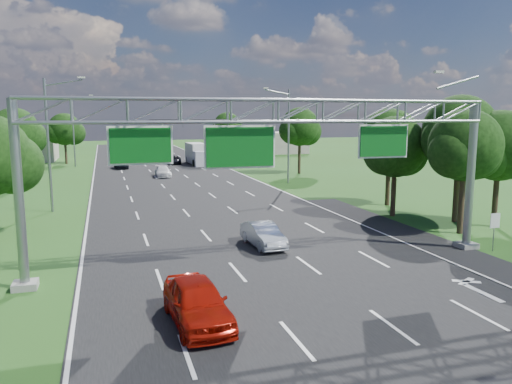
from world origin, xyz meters
name	(u,v)px	position (x,y,z in m)	size (l,w,h in m)	color
ground	(201,204)	(0.00, 30.00, 0.00)	(220.00, 220.00, 0.00)	#285118
road	(201,204)	(0.00, 30.00, 0.00)	(18.00, 180.00, 0.02)	black
road_flare	(424,241)	(10.20, 14.00, 0.00)	(3.00, 30.00, 0.02)	black
sign_gantry	(277,124)	(0.33, 12.00, 6.89)	(23.50, 1.00, 9.56)	gray
regulatory_sign	(495,224)	(12.40, 10.98, 1.51)	(0.60, 0.08, 2.10)	gray
traffic_signal	(206,129)	(7.48, 65.00, 5.17)	(12.21, 0.24, 7.00)	black
streetlight_l_near	(51,138)	(-11.30, 30.00, 5.58)	(2.97, 0.22, 10.16)	gray
streetlight_l_far	(75,127)	(-11.30, 65.00, 5.58)	(2.97, 0.22, 10.16)	gray
streetlight_r_mid	(287,131)	(11.30, 40.00, 5.58)	(2.97, 0.22, 10.16)	gray
tree_cluster_right	(439,144)	(14.80, 19.19, 5.31)	(9.91, 14.60, 8.68)	#2D2116
tree_verge_lb	(16,134)	(-15.92, 45.04, 5.41)	(5.76, 4.80, 8.06)	#2D2116
tree_verge_lc	(65,131)	(-12.92, 70.04, 4.98)	(5.76, 4.80, 7.62)	#2D2116
tree_verge_rd	(300,129)	(16.08, 48.04, 5.63)	(5.76, 4.80, 8.28)	#2D2116
tree_verge_re	(227,127)	(14.08, 78.04, 5.20)	(5.76, 4.80, 7.84)	#2D2116
building_left	(9,145)	(-22.00, 78.00, 2.50)	(14.00, 10.00, 5.00)	gray
building_right	(272,143)	(24.00, 82.00, 2.00)	(12.00, 9.00, 4.00)	gray
red_coupe	(197,302)	(-4.64, 6.32, 0.80)	(1.88, 4.67, 1.59)	#B41508
silver_sedan	(263,235)	(0.81, 15.63, 0.66)	(1.41, 4.04, 1.33)	silver
car_queue_a	(163,171)	(-0.86, 49.74, 0.62)	(1.74, 4.28, 1.24)	silver
car_queue_b	(174,160)	(2.58, 65.02, 0.61)	(2.04, 4.42, 1.23)	black
car_queue_c	(121,163)	(-5.31, 60.97, 0.75)	(1.77, 4.41, 1.50)	black
box_truck	(198,154)	(5.92, 63.69, 1.49)	(2.59, 8.27, 3.11)	silver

